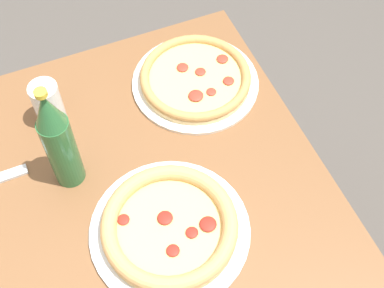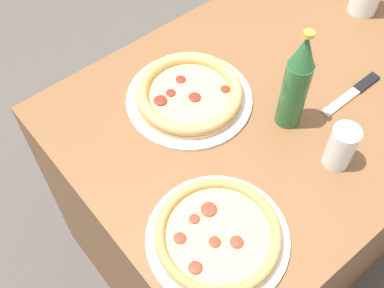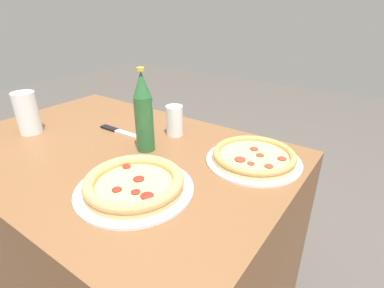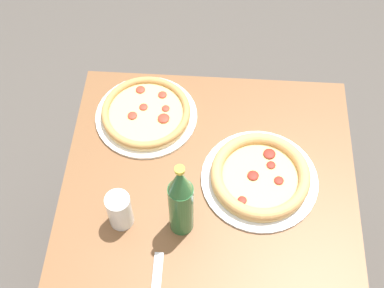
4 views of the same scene
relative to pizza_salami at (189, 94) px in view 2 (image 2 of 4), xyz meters
name	(u,v)px [view 2 (image 2 of 4)]	position (x,y,z in m)	size (l,w,h in m)	color
ground_plane	(260,219)	(0.23, -0.13, -0.76)	(8.00, 8.00, 0.00)	#4C4742
table	(273,166)	(0.23, -0.13, -0.39)	(1.16, 0.77, 0.74)	brown
pizza_salami	(189,94)	(0.00, 0.00, 0.00)	(0.31, 0.31, 0.04)	silver
pizza_pepperoni	(218,235)	(-0.19, -0.32, 0.00)	(0.29, 0.29, 0.04)	silver
glass_water	(340,148)	(0.14, -0.34, 0.03)	(0.06, 0.06, 0.11)	white
beer_bottle	(296,82)	(0.14, -0.19, 0.11)	(0.06, 0.06, 0.27)	#286033
knife	(354,92)	(0.33, -0.24, -0.02)	(0.19, 0.03, 0.01)	black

